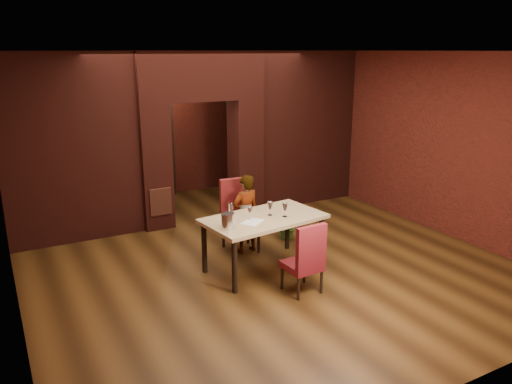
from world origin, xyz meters
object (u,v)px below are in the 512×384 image
chair_near (302,257)px  wine_bucket (228,221)px  chair_far (241,216)px  wine_glass_b (270,209)px  water_bottle (231,212)px  dining_table (264,243)px  wine_glass_a (250,213)px  wine_glass_c (285,210)px  person_seated (246,214)px  potted_plant (287,226)px

chair_near → wine_bucket: bearing=-44.4°
chair_far → chair_near: 1.72m
wine_glass_b → water_bottle: water_bottle is taller
dining_table → wine_glass_a: (-0.23, 0.01, 0.51)m
wine_glass_c → chair_far: bearing=104.5°
water_bottle → person_seated: bearing=48.2°
wine_glass_c → water_bottle: (-0.78, 0.22, 0.03)m
wine_glass_b → chair_far: bearing=96.5°
chair_far → wine_glass_c: size_ratio=5.56×
dining_table → potted_plant: 1.35m
chair_far → wine_glass_c: 1.05m
chair_near → potted_plant: (0.89, 1.80, -0.28)m
wine_glass_c → water_bottle: bearing=163.9°
wine_glass_b → potted_plant: wine_glass_b is taller
chair_far → chair_near: size_ratio=1.16×
chair_far → wine_bucket: size_ratio=5.18×
chair_near → wine_glass_a: size_ratio=5.50×
person_seated → wine_glass_c: (0.21, -0.86, 0.28)m
dining_table → wine_bucket: wine_bucket is taller
wine_glass_b → water_bottle: (-0.62, 0.06, 0.03)m
chair_near → water_bottle: 1.23m
chair_near → potted_plant: 2.03m
person_seated → water_bottle: 0.91m
wine_glass_c → wine_bucket: size_ratio=0.93×
person_seated → water_bottle: person_seated is taller
dining_table → person_seated: size_ratio=1.35×
wine_glass_b → potted_plant: (0.87, 0.88, -0.70)m
wine_glass_a → potted_plant: bearing=36.2°
dining_table → wine_glass_c: 0.61m
dining_table → wine_glass_a: bearing=170.6°
dining_table → chair_near: bearing=-91.2°
potted_plant → water_bottle: bearing=-151.1°
chair_near → person_seated: 1.62m
wine_glass_a → potted_plant: (1.21, 0.89, -0.69)m
wine_glass_a → wine_bucket: 0.51m
wine_glass_a → wine_glass_b: (0.35, 0.01, 0.01)m
wine_bucket → wine_glass_b: bearing=15.8°
dining_table → wine_glass_a: 0.56m
dining_table → wine_glass_b: 0.53m
chair_far → person_seated: size_ratio=0.90×
person_seated → wine_glass_a: (-0.29, -0.71, 0.27)m
chair_near → wine_glass_c: wine_glass_c is taller
dining_table → wine_glass_c: wine_glass_c is taller
wine_bucket → water_bottle: water_bottle is taller
chair_near → wine_glass_b: wine_glass_b is taller
chair_far → wine_glass_a: 0.91m
wine_glass_b → potted_plant: 1.42m
chair_far → dining_table: bearing=-86.7°
person_seated → water_bottle: bearing=41.2°
person_seated → chair_far: bearing=-76.2°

